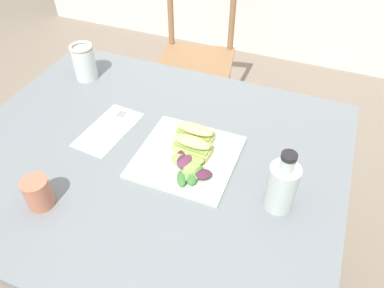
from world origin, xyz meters
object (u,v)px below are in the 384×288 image
Objects in this scene: dining_table at (150,183)px; sandwich_half_front at (192,146)px; plate_lunch at (187,157)px; bottle_cold_brew at (281,188)px; chair_wooden_far at (196,58)px; fork_on_napkin at (112,125)px; sandwich_half_back at (195,133)px; mason_jar_iced_tea at (84,63)px; cup_extra_side at (38,193)px.

sandwich_half_front is (0.13, 0.04, 0.17)m from dining_table.
bottle_cold_brew is (0.28, -0.07, 0.06)m from plate_lunch.
chair_wooden_far is 1.10m from plate_lunch.
dining_table is 1.07m from chair_wooden_far.
fork_on_napkin is 0.57m from bottle_cold_brew.
sandwich_half_back is at bearing 92.41° from plate_lunch.
sandwich_half_front is 0.57m from mason_jar_iced_tea.
chair_wooden_far is 7.48× the size of sandwich_half_front.
chair_wooden_far is 1.01m from fork_on_napkin.
fork_on_napkin is at bearing -42.86° from mason_jar_iced_tea.
plate_lunch is 0.28m from fork_on_napkin.
bottle_cold_brew is (0.39, -0.04, 0.19)m from dining_table.
plate_lunch is 3.33× the size of cup_extra_side.
bottle_cold_brew is (0.27, -0.09, 0.03)m from sandwich_half_front.
sandwich_half_back is 0.65× the size of bottle_cold_brew.
sandwich_half_front and sandwich_half_back have the same top height.
fork_on_napkin is 2.21× the size of cup_extra_side.
dining_table is at bearing -36.03° from mason_jar_iced_tea.
plate_lunch is 2.40× the size of sandwich_half_back.
chair_wooden_far is at bearing 103.19° from dining_table.
dining_table is 6.08× the size of fork_on_napkin.
chair_wooden_far reaches higher than fork_on_napkin.
sandwich_half_front is 1.39× the size of cup_extra_side.
bottle_cold_brew is (0.28, -0.14, 0.03)m from sandwich_half_back.
bottle_cold_brew is at bearing -17.65° from sandwich_half_front.
mason_jar_iced_tea reaches higher than fork_on_napkin.
bottle_cold_brew reaches higher than fork_on_napkin.
fork_on_napkin is (-0.16, 0.07, 0.13)m from dining_table.
sandwich_half_front is (0.01, 0.02, 0.03)m from plate_lunch.
sandwich_half_back is 0.45m from cup_extra_side.
sandwich_half_back is 0.53m from mason_jar_iced_tea.
sandwich_half_back is at bearing 6.18° from fork_on_napkin.
sandwich_half_back is (0.11, 0.10, 0.17)m from dining_table.
mason_jar_iced_tea is at bearing -101.16° from chair_wooden_far.
fork_on_napkin is at bearing -85.08° from chair_wooden_far.
sandwich_half_back reaches higher than dining_table.
cup_extra_side reaches higher than dining_table.
fork_on_napkin is at bearing 171.58° from plate_lunch.
dining_table is 0.44m from bottle_cold_brew.
dining_table is at bearing 57.27° from cup_extra_side.
sandwich_half_back is (0.35, -0.93, 0.33)m from chair_wooden_far.
cup_extra_side is (0.22, -0.54, -0.02)m from mason_jar_iced_tea.
chair_wooden_far is at bearing 109.62° from plate_lunch.
bottle_cold_brew reaches higher than plate_lunch.
sandwich_half_back is at bearing -20.17° from mason_jar_iced_tea.
chair_wooden_far is 10.37× the size of cup_extra_side.
fork_on_napkin is 1.03× the size of bottle_cold_brew.
fork_on_napkin is 0.33m from cup_extra_side.
sandwich_half_back is (-0.01, 0.05, 0.00)m from sandwich_half_front.
cup_extra_side reaches higher than fork_on_napkin.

